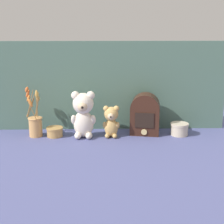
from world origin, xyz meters
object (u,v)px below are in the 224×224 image
teddy_bear_large (83,114)px  decorative_tin_tall (179,129)px  flower_vase (35,123)px  vintage_radio (145,114)px  decorative_tin_short (55,132)px  teddy_bear_medium (111,121)px

teddy_bear_large → decorative_tin_tall: size_ratio=2.56×
flower_vase → teddy_bear_large: bearing=-4.9°
teddy_bear_large → vintage_radio: bearing=7.9°
teddy_bear_large → decorative_tin_short: teddy_bear_large is taller
vintage_radio → decorative_tin_short: bearing=-176.4°
teddy_bear_medium → decorative_tin_tall: 0.44m
decorative_tin_short → vintage_radio: bearing=3.6°
teddy_bear_large → flower_vase: 0.32m
flower_vase → vintage_radio: (0.70, 0.03, 0.04)m
teddy_bear_medium → decorative_tin_tall: teddy_bear_medium is taller
teddy_bear_large → decorative_tin_tall: 0.62m
teddy_bear_large → flower_vase: flower_vase is taller
vintage_radio → decorative_tin_tall: (0.22, -0.03, -0.09)m
teddy_bear_large → decorative_tin_tall: (0.61, 0.02, -0.11)m
teddy_bear_medium → decorative_tin_short: teddy_bear_medium is taller
teddy_bear_medium → teddy_bear_large: bearing=179.5°
teddy_bear_large → teddy_bear_medium: (0.17, -0.00, -0.05)m
teddy_bear_medium → flower_vase: flower_vase is taller
decorative_tin_short → decorative_tin_tall: bearing=0.4°
vintage_radio → decorative_tin_tall: bearing=-7.9°
teddy_bear_medium → decorative_tin_short: 0.37m
teddy_bear_medium → decorative_tin_short: (-0.36, 0.02, -0.08)m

